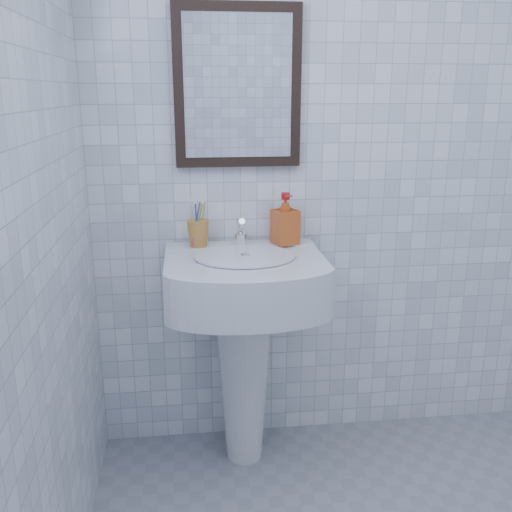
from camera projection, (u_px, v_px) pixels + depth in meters
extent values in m
cube|color=white|center=(354.00, 162.00, 2.39)|extent=(2.20, 0.02, 2.50)
cone|color=white|center=(244.00, 376.00, 2.39)|extent=(0.24, 0.24, 0.76)
cube|color=white|center=(244.00, 279.00, 2.22)|extent=(0.61, 0.43, 0.18)
cube|color=white|center=(240.00, 247.00, 2.35)|extent=(0.61, 0.11, 0.03)
cylinder|color=white|center=(245.00, 256.00, 2.16)|extent=(0.38, 0.38, 0.01)
cylinder|color=silver|center=(241.00, 239.00, 2.32)|extent=(0.05, 0.05, 0.05)
cylinder|color=silver|center=(241.00, 226.00, 2.29)|extent=(0.03, 0.10, 0.08)
cylinder|color=silver|center=(240.00, 229.00, 2.33)|extent=(0.03, 0.05, 0.09)
imported|color=#B84511|center=(285.00, 219.00, 2.32)|extent=(0.12, 0.12, 0.21)
cube|color=black|center=(238.00, 87.00, 2.23)|extent=(0.50, 0.04, 0.62)
cube|color=white|center=(238.00, 87.00, 2.21)|extent=(0.42, 0.00, 0.54)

